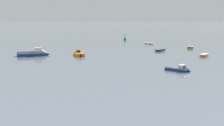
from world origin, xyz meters
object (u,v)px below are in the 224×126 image
at_px(rowboat_moored_6, 190,47).
at_px(rowboat_moored_9, 204,55).
at_px(rowboat_moored_1, 149,44).
at_px(channel_buoy, 125,39).
at_px(motorboat_moored_4, 79,54).
at_px(motorboat_moored_1, 37,54).
at_px(rowboat_moored_7, 160,50).
at_px(motorboat_moored_3, 181,70).

relative_size(rowboat_moored_6, rowboat_moored_9, 1.06).
distance_m(rowboat_moored_1, rowboat_moored_9, 26.64).
distance_m(rowboat_moored_9, channel_buoy, 41.31).
relative_size(rowboat_moored_1, channel_buoy, 1.46).
xyz_separation_m(rowboat_moored_1, motorboat_moored_4, (-12.75, -27.39, 0.09)).
bearing_deg(rowboat_moored_9, motorboat_moored_1, -59.75).
bearing_deg(rowboat_moored_7, rowboat_moored_1, 40.54).
bearing_deg(rowboat_moored_7, motorboat_moored_3, -143.87).
bearing_deg(rowboat_moored_1, motorboat_moored_1, 94.23).
bearing_deg(motorboat_moored_4, rowboat_moored_6, -79.35).
height_order(rowboat_moored_6, channel_buoy, channel_buoy).
bearing_deg(channel_buoy, rowboat_moored_1, -51.15).
bearing_deg(rowboat_moored_1, rowboat_moored_9, 160.09).
bearing_deg(rowboat_moored_9, motorboat_moored_3, 2.99).
distance_m(rowboat_moored_9, motorboat_moored_4, 26.57).
distance_m(motorboat_moored_1, motorboat_moored_4, 8.88).
relative_size(motorboat_moored_1, motorboat_moored_3, 1.64).
distance_m(rowboat_moored_6, motorboat_moored_1, 39.14).
height_order(rowboat_moored_6, rowboat_moored_9, rowboat_moored_6).
xyz_separation_m(rowboat_moored_9, motorboat_moored_4, (-26.20, -4.40, 0.07)).
bearing_deg(rowboat_moored_6, rowboat_moored_9, 8.71).
xyz_separation_m(rowboat_moored_7, motorboat_moored_3, (4.25, -24.85, 0.05)).
bearing_deg(rowboat_moored_1, motorboat_moored_4, 104.81).
xyz_separation_m(rowboat_moored_7, motorboat_moored_4, (-16.78, -11.39, 0.06)).
bearing_deg(motorboat_moored_1, motorboat_moored_3, -47.94).
relative_size(rowboat_moored_6, motorboat_moored_4, 0.84).
height_order(rowboat_moored_6, motorboat_moored_1, motorboat_moored_1).
relative_size(rowboat_moored_7, motorboat_moored_3, 1.04).
bearing_deg(rowboat_moored_7, channel_buoy, 52.21).
bearing_deg(rowboat_moored_6, rowboat_moored_1, -125.28).
relative_size(rowboat_moored_1, motorboat_moored_1, 0.48).
xyz_separation_m(rowboat_moored_1, rowboat_moored_7, (4.02, -16.00, 0.04)).
distance_m(rowboat_moored_1, motorboat_moored_1, 36.64).
height_order(rowboat_moored_1, motorboat_moored_3, motorboat_moored_3).
xyz_separation_m(rowboat_moored_6, motorboat_moored_4, (-24.17, -19.07, 0.05)).
bearing_deg(rowboat_moored_9, rowboat_moored_6, -152.95).
distance_m(rowboat_moored_1, rowboat_moored_6, 14.13).
bearing_deg(motorboat_moored_4, rowboat_moored_9, -108.10).
relative_size(motorboat_moored_3, channel_buoy, 1.85).
height_order(rowboat_moored_1, rowboat_moored_7, rowboat_moored_7).
bearing_deg(rowboat_moored_1, channel_buoy, -11.38).
xyz_separation_m(rowboat_moored_1, rowboat_moored_9, (13.45, -23.00, 0.02)).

